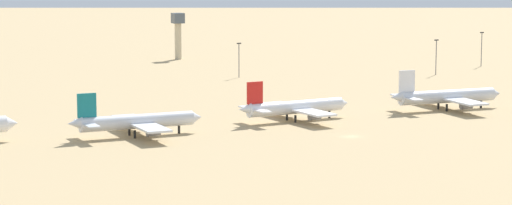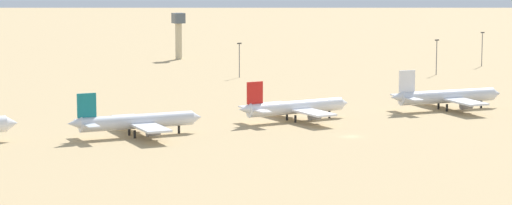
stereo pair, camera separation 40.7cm
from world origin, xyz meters
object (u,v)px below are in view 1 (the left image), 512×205
object	(u,v)px
light_pole_east	(239,57)
parked_jet_red_3	(294,107)
light_pole_mid	(482,47)
control_tower	(178,31)
parked_jet_white_4	(446,97)
parked_jet_teal_2	(136,122)
light_pole_west	(436,54)

from	to	relation	value
light_pole_east	parked_jet_red_3	bearing A→B (deg)	-106.67
light_pole_mid	control_tower	bearing A→B (deg)	140.84
parked_jet_white_4	light_pole_mid	distance (m)	140.73
parked_jet_white_4	light_pole_east	xyz separation A→B (m)	(-21.22, 111.69, 3.86)
parked_jet_teal_2	parked_jet_white_4	distance (m)	106.33
parked_jet_red_3	light_pole_west	xyz separation A→B (m)	(110.72, 83.80, 4.41)
parked_jet_teal_2	parked_jet_white_4	size ratio (longest dim) A/B	0.95
parked_jet_red_3	parked_jet_white_4	world-z (taller)	parked_jet_white_4
parked_jet_teal_2	light_pole_west	xyz separation A→B (m)	(162.63, 89.18, 4.39)
light_pole_mid	light_pole_east	bearing A→B (deg)	176.27
parked_jet_teal_2	light_pole_east	xyz separation A→B (m)	(85.03, 116.00, 4.09)
parked_jet_teal_2	parked_jet_white_4	world-z (taller)	parked_jet_white_4
parked_jet_teal_2	parked_jet_white_4	xyz separation A→B (m)	(106.25, 4.31, 0.23)
parked_jet_red_3	parked_jet_white_4	size ratio (longest dim) A/B	0.94
parked_jet_white_4	light_pole_east	world-z (taller)	light_pole_east
parked_jet_teal_2	light_pole_mid	size ratio (longest dim) A/B	2.50
light_pole_west	light_pole_east	distance (m)	82.10
light_pole_west	light_pole_mid	size ratio (longest dim) A/B	0.96
parked_jet_teal_2	parked_jet_red_3	world-z (taller)	parked_jet_teal_2
parked_jet_red_3	light_pole_east	distance (m)	115.54
light_pole_mid	light_pole_east	xyz separation A→B (m)	(-115.78, 7.56, -0.63)
light_pole_west	control_tower	bearing A→B (deg)	123.37
control_tower	light_pole_mid	xyz separation A→B (m)	(109.73, -89.36, -4.40)
control_tower	parked_jet_red_3	bearing A→B (deg)	-101.51
parked_jet_white_4	light_pole_mid	bearing A→B (deg)	52.13
parked_jet_white_4	light_pole_mid	xyz separation A→B (m)	(94.56, 104.13, 4.50)
light_pole_east	control_tower	bearing A→B (deg)	85.77
light_pole_west	light_pole_mid	bearing A→B (deg)	26.77
parked_jet_teal_2	light_pole_east	size ratio (longest dim) A/B	2.72
parked_jet_teal_2	parked_jet_red_3	xyz separation A→B (m)	(51.91, 5.38, -0.02)
parked_jet_teal_2	light_pole_west	bearing A→B (deg)	29.73
parked_jet_teal_2	control_tower	size ratio (longest dim) A/B	1.75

